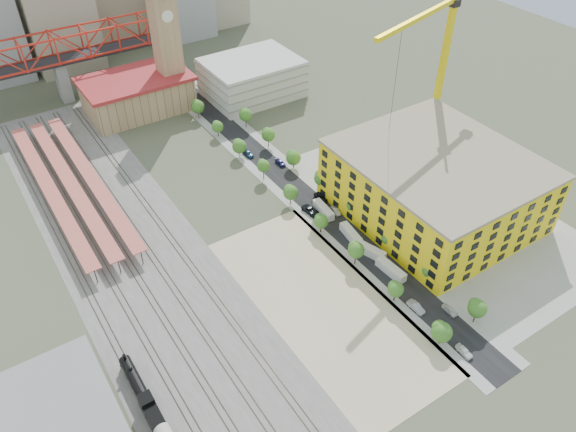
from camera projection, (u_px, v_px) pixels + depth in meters
ground at (269, 226)px, 156.06m from camera, size 400.00×400.00×0.00m
ballast_strip at (122, 238)px, 152.10m from camera, size 36.00×165.00×0.06m
dirt_lot at (324, 303)px, 134.02m from camera, size 28.00×67.00×0.06m
street_asphalt at (288, 181)px, 172.50m from camera, size 12.00×170.00×0.06m
sidewalk_west at (272, 187)px, 170.18m from camera, size 3.00×170.00×0.04m
sidewalk_east at (302, 175)px, 174.83m from camera, size 3.00×170.00×0.04m
construction_pad at (438, 208)px, 162.18m from camera, size 50.00×90.00×0.06m
rail_tracks at (116, 240)px, 151.26m from camera, size 26.56×160.00×0.18m
platform_canopies at (70, 182)px, 165.21m from camera, size 16.00×80.00×4.12m
station_hall at (138, 94)px, 202.63m from camera, size 38.00×24.00×13.10m
clock_tower at (165, 28)px, 192.84m from camera, size 12.00×12.00×52.00m
parking_garage at (252, 78)px, 212.04m from camera, size 34.00×26.00×14.00m
truss_bridge at (55, 52)px, 201.26m from camera, size 94.00×9.60×25.60m
construction_building at (435, 185)px, 154.95m from camera, size 44.60×50.60×18.80m
warehouse at (58, 424)px, 107.16m from camera, size 22.00×32.00×5.00m
street_trees at (306, 198)px, 166.06m from camera, size 15.40×124.40×8.00m
distant_hills at (131, 88)px, 393.62m from camera, size 647.00×264.00×227.00m
locomotive at (141, 392)px, 113.17m from camera, size 2.76×21.31×5.33m
tower_crane at (440, 49)px, 163.38m from camera, size 51.75×16.31×56.85m
site_trailer_a at (391, 270)px, 141.08m from camera, size 2.83×9.02×2.44m
site_trailer_b at (370, 251)px, 146.43m from camera, size 4.88×9.15×2.42m
site_trailer_c at (351, 234)px, 151.59m from camera, size 3.44×8.89×2.37m
site_trailer_d at (323, 210)px, 159.70m from camera, size 3.02×8.77×2.35m
car_0 at (464, 351)px, 122.37m from camera, size 1.90×4.40×1.48m
car_1 at (416, 307)px, 132.11m from camera, size 1.82×4.88×1.59m
car_2 at (310, 210)px, 160.13m from camera, size 3.27×5.94×1.57m
car_3 at (248, 154)px, 183.03m from camera, size 2.30×5.20×1.49m
car_4 at (450, 310)px, 131.46m from camera, size 1.71×4.21×1.43m
car_5 at (336, 211)px, 160.12m from camera, size 2.09×4.34×1.37m
car_6 at (321, 198)px, 164.75m from camera, size 3.28×5.65×1.48m
car_7 at (280, 163)px, 179.04m from camera, size 1.84×4.52×1.31m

